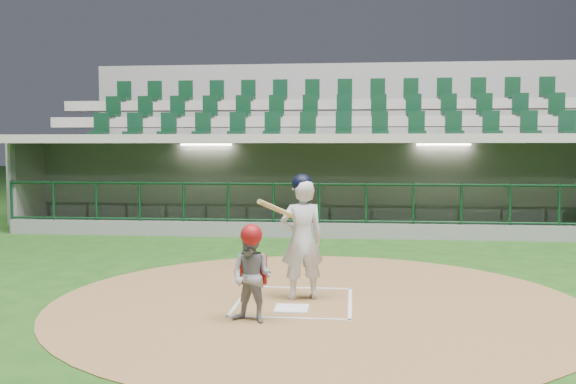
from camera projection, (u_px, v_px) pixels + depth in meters
The scene contains 8 objects.
ground at pixel (296, 298), 8.98m from camera, with size 120.00×120.00×0.00m, color #1B4313.
dirt_circle at pixel (317, 301), 8.75m from camera, with size 7.20×7.20×0.01m, color brown.
home_plate at pixel (292, 308), 8.28m from camera, with size 0.43×0.43×0.02m, color white.
batter_box_chalk at pixel (294, 301), 8.68m from camera, with size 1.55×1.80×0.01m.
dugout_structure at pixel (324, 191), 16.68m from camera, with size 16.40×3.70×3.00m.
seating_deck at pixel (328, 169), 19.70m from camera, with size 17.00×6.72×5.15m.
batter at pixel (302, 236), 8.79m from camera, with size 0.89×0.92×1.73m.
catcher at pixel (252, 274), 7.65m from camera, with size 0.64×0.57×1.18m.
Camera 1 is at (0.78, -8.82, 2.10)m, focal length 40.00 mm.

